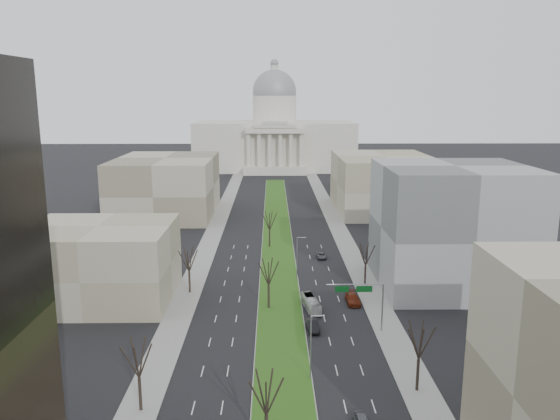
{
  "coord_description": "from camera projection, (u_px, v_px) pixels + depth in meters",
  "views": [
    {
      "loc": [
        -1.32,
        -11.5,
        37.19
      ],
      "look_at": [
        0.51,
        114.12,
        10.75
      ],
      "focal_mm": 35.0,
      "sensor_mm": 36.0,
      "label": 1
    }
  ],
  "objects": [
    {
      "name": "ground",
      "position": [
        278.0,
        247.0,
        136.35
      ],
      "size": [
        600.0,
        600.0,
        0.0
      ],
      "primitive_type": "plane",
      "color": "black",
      "rests_on": "ground"
    },
    {
      "name": "median",
      "position": [
        278.0,
        248.0,
        135.33
      ],
      "size": [
        8.0,
        222.03,
        0.2
      ],
      "color": "#999993",
      "rests_on": "ground"
    },
    {
      "name": "sidewalk_left",
      "position": [
        194.0,
        280.0,
        111.62
      ],
      "size": [
        5.0,
        330.0,
        0.15
      ],
      "primitive_type": "cube",
      "color": "gray",
      "rests_on": "ground"
    },
    {
      "name": "sidewalk_right",
      "position": [
        364.0,
        280.0,
        112.12
      ],
      "size": [
        5.0,
        330.0,
        0.15
      ],
      "primitive_type": "cube",
      "color": "gray",
      "rests_on": "ground"
    },
    {
      "name": "capitol",
      "position": [
        275.0,
        137.0,
        279.35
      ],
      "size": [
        80.0,
        46.0,
        55.0
      ],
      "color": "beige",
      "rests_on": "ground"
    },
    {
      "name": "building_beige_left",
      "position": [
        100.0,
        263.0,
        100.19
      ],
      "size": [
        26.0,
        22.0,
        14.0
      ],
      "primitive_type": "cube",
      "color": "tan",
      "rests_on": "ground"
    },
    {
      "name": "building_grey_right",
      "position": [
        452.0,
        226.0,
        106.96
      ],
      "size": [
        28.0,
        26.0,
        24.0
      ],
      "primitive_type": "cube",
      "color": "slate",
      "rests_on": "ground"
    },
    {
      "name": "building_far_left",
      "position": [
        166.0,
        186.0,
        173.13
      ],
      "size": [
        30.0,
        40.0,
        18.0
      ],
      "primitive_type": "cube",
      "color": "gray",
      "rests_on": "ground"
    },
    {
      "name": "building_far_right",
      "position": [
        383.0,
        183.0,
        179.02
      ],
      "size": [
        30.0,
        40.0,
        18.0
      ],
      "primitive_type": "cube",
      "color": "tan",
      "rests_on": "ground"
    },
    {
      "name": "tree_left_mid",
      "position": [
        138.0,
        357.0,
        64.21
      ],
      "size": [
        5.4,
        5.4,
        9.72
      ],
      "color": "black",
      "rests_on": "ground"
    },
    {
      "name": "tree_left_far",
      "position": [
        189.0,
        259.0,
        103.38
      ],
      "size": [
        5.28,
        5.28,
        9.5
      ],
      "color": "black",
      "rests_on": "ground"
    },
    {
      "name": "tree_right_mid",
      "position": [
        420.0,
        339.0,
        68.58
      ],
      "size": [
        5.52,
        5.52,
        9.94
      ],
      "color": "black",
      "rests_on": "ground"
    },
    {
      "name": "tree_right_far",
      "position": [
        366.0,
        254.0,
        107.85
      ],
      "size": [
        5.04,
        5.04,
        9.07
      ],
      "color": "black",
      "rests_on": "ground"
    },
    {
      "name": "tree_median_a",
      "position": [
        266.0,
        392.0,
        56.6
      ],
      "size": [
        5.4,
        5.4,
        9.72
      ],
      "color": "black",
      "rests_on": "ground"
    },
    {
      "name": "tree_median_b",
      "position": [
        269.0,
        271.0,
        95.74
      ],
      "size": [
        5.4,
        5.4,
        9.72
      ],
      "color": "black",
      "rests_on": "ground"
    },
    {
      "name": "tree_median_c",
      "position": [
        270.0,
        220.0,
        134.88
      ],
      "size": [
        5.4,
        5.4,
        9.72
      ],
      "color": "black",
      "rests_on": "ground"
    },
    {
      "name": "streetlamp_median_b",
      "position": [
        311.0,
        346.0,
        71.81
      ],
      "size": [
        1.9,
        0.2,
        9.16
      ],
      "color": "gray",
      "rests_on": "ground"
    },
    {
      "name": "streetlamp_median_c",
      "position": [
        297.0,
        258.0,
        110.95
      ],
      "size": [
        1.9,
        0.2,
        9.16
      ],
      "color": "gray",
      "rests_on": "ground"
    },
    {
      "name": "mast_arm_signs",
      "position": [
        366.0,
        296.0,
        86.38
      ],
      "size": [
        9.12,
        0.24,
        8.09
      ],
      "color": "gray",
      "rests_on": "ground"
    },
    {
      "name": "car_black",
      "position": [
        313.0,
        325.0,
        88.0
      ],
      "size": [
        2.01,
        5.05,
        1.63
      ],
      "primitive_type": "imported",
      "rotation": [
        0.0,
        0.0,
        0.06
      ],
      "color": "black",
      "rests_on": "ground"
    },
    {
      "name": "car_red",
      "position": [
        353.0,
        299.0,
        99.48
      ],
      "size": [
        2.47,
        5.76,
        1.66
      ],
      "primitive_type": "imported",
      "rotation": [
        0.0,
        0.0,
        0.03
      ],
      "color": "#64200D",
      "rests_on": "ground"
    },
    {
      "name": "car_grey_far",
      "position": [
        321.0,
        256.0,
        127.09
      ],
      "size": [
        2.1,
        4.44,
        1.23
      ],
      "primitive_type": "imported",
      "rotation": [
        0.0,
        0.0,
        -0.01
      ],
      "color": "#4F5057",
      "rests_on": "ground"
    },
    {
      "name": "box_van",
      "position": [
        311.0,
        303.0,
        96.43
      ],
      "size": [
        3.22,
        8.32,
        2.26
      ],
      "primitive_type": "imported",
      "rotation": [
        0.0,
        0.0,
        0.17
      ],
      "color": "silver",
      "rests_on": "ground"
    }
  ]
}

